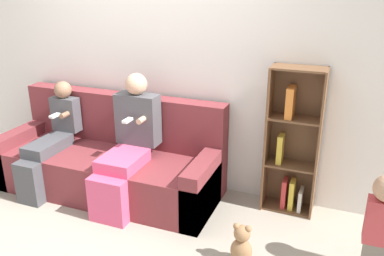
# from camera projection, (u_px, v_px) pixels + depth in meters

# --- Properties ---
(ground_plane) EXTENTS (14.00, 14.00, 0.00)m
(ground_plane) POSITION_uv_depth(u_px,v_px,m) (106.00, 220.00, 3.59)
(ground_plane) COLOR #9E9384
(back_wall) EXTENTS (10.00, 0.06, 2.55)m
(back_wall) POSITION_uv_depth(u_px,v_px,m) (150.00, 58.00, 3.98)
(back_wall) COLOR silver
(back_wall) RESTS_ON ground_plane
(couch) EXTENTS (2.20, 0.83, 0.93)m
(couch) POSITION_uv_depth(u_px,v_px,m) (111.00, 161.00, 4.04)
(couch) COLOR maroon
(couch) RESTS_ON ground_plane
(adult_seated) EXTENTS (0.41, 0.76, 1.20)m
(adult_seated) POSITION_uv_depth(u_px,v_px,m) (128.00, 141.00, 3.71)
(adult_seated) COLOR #DB4C75
(adult_seated) RESTS_ON ground_plane
(child_seated) EXTENTS (0.29, 0.77, 1.04)m
(child_seated) POSITION_uv_depth(u_px,v_px,m) (50.00, 139.00, 4.00)
(child_seated) COLOR #47474C
(child_seated) RESTS_ON ground_plane
(toddler_standing) EXTENTS (0.21, 0.19, 0.79)m
(toddler_standing) POSITION_uv_depth(u_px,v_px,m) (381.00, 222.00, 2.80)
(toddler_standing) COLOR #70665B
(toddler_standing) RESTS_ON ground_plane
(bookshelf) EXTENTS (0.46, 0.26, 1.33)m
(bookshelf) POSITION_uv_depth(u_px,v_px,m) (292.00, 144.00, 3.59)
(bookshelf) COLOR brown
(bookshelf) RESTS_ON ground_plane
(teddy_bear) EXTENTS (0.17, 0.14, 0.33)m
(teddy_bear) POSITION_uv_depth(u_px,v_px,m) (242.00, 245.00, 3.02)
(teddy_bear) COLOR #936B47
(teddy_bear) RESTS_ON ground_plane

